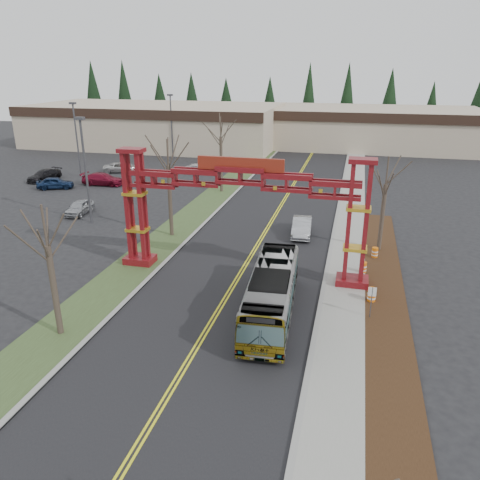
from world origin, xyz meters
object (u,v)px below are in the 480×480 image
(silver_sedan, at_px, (302,227))
(parked_car_far_b, at_px, (121,167))
(retail_building_west, at_px, (156,125))
(parked_car_mid_a, at_px, (103,179))
(bare_tree_median_near, at_px, (47,246))
(barrel_mid, at_px, (363,268))
(bare_tree_median_far, at_px, (221,137))
(bare_tree_right_far, at_px, (386,185))
(street_sign, at_px, (372,296))
(transit_bus, at_px, (272,293))
(light_pole_mid, at_px, (76,134))
(parked_car_mid_b, at_px, (55,183))
(light_pole_near, at_px, (85,163))
(barrel_north, at_px, (375,253))
(retail_building_east, at_px, (373,127))
(gateway_arch, at_px, (240,195))
(parked_car_far_c, at_px, (44,175))
(parked_car_far_a, at_px, (199,169))
(bare_tree_median_mid, at_px, (168,166))
(light_pole_far, at_px, (171,121))
(barrel_south, at_px, (372,295))
(parked_car_near_a, at_px, (79,207))

(silver_sedan, height_order, parked_car_far_b, silver_sedan)
(retail_building_west, distance_m, parked_car_mid_a, 32.58)
(bare_tree_median_near, relative_size, barrel_mid, 8.29)
(silver_sedan, height_order, bare_tree_median_near, bare_tree_median_near)
(bare_tree_median_far, bearing_deg, silver_sedan, -49.14)
(bare_tree_right_far, xyz_separation_m, street_sign, (-0.83, -11.73, -4.05))
(transit_bus, bearing_deg, light_pole_mid, 132.05)
(parked_car_mid_b, relative_size, bare_tree_median_near, 0.57)
(light_pole_near, height_order, barrel_north, light_pole_near)
(bare_tree_median_near, distance_m, street_sign, 18.59)
(retail_building_east, height_order, bare_tree_median_far, bare_tree_median_far)
(gateway_arch, bearing_deg, parked_car_far_c, 145.32)
(parked_car_far_a, height_order, parked_car_far_c, parked_car_far_c)
(light_pole_near, bearing_deg, bare_tree_median_mid, -9.98)
(light_pole_far, distance_m, barrel_south, 55.34)
(bare_tree_median_far, relative_size, barrel_north, 9.71)
(silver_sedan, relative_size, barrel_mid, 5.11)
(bare_tree_right_far, bearing_deg, retail_building_west, 130.61)
(parked_car_far_c, distance_m, bare_tree_median_mid, 29.74)
(parked_car_far_c, xyz_separation_m, barrel_south, (41.76, -24.71, -0.21))
(gateway_arch, relative_size, parked_car_near_a, 4.39)
(bare_tree_median_mid, bearing_deg, silver_sedan, 14.66)
(bare_tree_right_far, xyz_separation_m, light_pole_far, (-32.34, 35.56, 0.25))
(parked_car_near_a, xyz_separation_m, bare_tree_right_far, (29.67, -3.05, 4.86))
(barrel_mid, bearing_deg, bare_tree_median_near, -142.95)
(parked_car_far_a, height_order, bare_tree_right_far, bare_tree_right_far)
(parked_car_near_a, height_order, parked_car_mid_b, parked_car_mid_b)
(bare_tree_median_near, bearing_deg, bare_tree_median_mid, 90.00)
(transit_bus, relative_size, silver_sedan, 2.28)
(gateway_arch, xyz_separation_m, bare_tree_right_far, (10.00, 7.30, -0.42))
(bare_tree_median_near, xyz_separation_m, light_pole_near, (-9.00, 18.55, 0.44))
(parked_car_near_a, bearing_deg, light_pole_near, -44.52)
(bare_tree_median_mid, height_order, barrel_mid, bare_tree_median_mid)
(parked_car_far_a, bearing_deg, barrel_south, -157.83)
(silver_sedan, bearing_deg, gateway_arch, -113.42)
(parked_car_far_a, relative_size, bare_tree_median_near, 0.52)
(barrel_south, bearing_deg, silver_sedan, 116.85)
(barrel_south, bearing_deg, parked_car_far_b, 137.08)
(gateway_arch, relative_size, light_pole_mid, 1.84)
(parked_car_mid_a, bearing_deg, barrel_mid, -125.05)
(parked_car_far_c, relative_size, bare_tree_right_far, 0.63)
(retail_building_west, xyz_separation_m, transit_bus, (33.29, -59.33, -2.25))
(silver_sedan, xyz_separation_m, light_pole_mid, (-32.55, 16.52, 4.93))
(parked_car_far_a, xyz_separation_m, bare_tree_median_mid, (5.90, -25.04, 5.65))
(retail_building_east, xyz_separation_m, parked_car_mid_b, (-38.38, -42.99, -2.77))
(silver_sedan, relative_size, barrel_north, 5.19)
(parked_car_near_a, xyz_separation_m, parked_car_mid_b, (-8.71, 8.61, 0.04))
(parked_car_mid_a, xyz_separation_m, parked_car_far_a, (9.74, 9.43, -0.12))
(parked_car_near_a, bearing_deg, gateway_arch, -32.36)
(retail_building_east, xyz_separation_m, parked_car_far_c, (-42.48, -39.48, -2.80))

